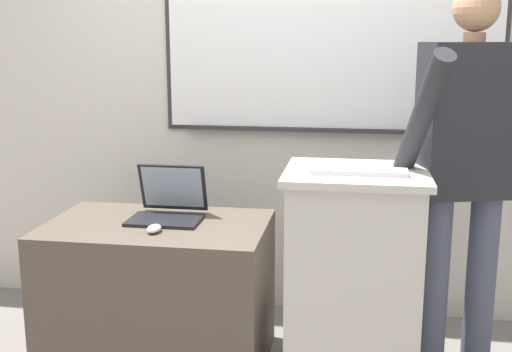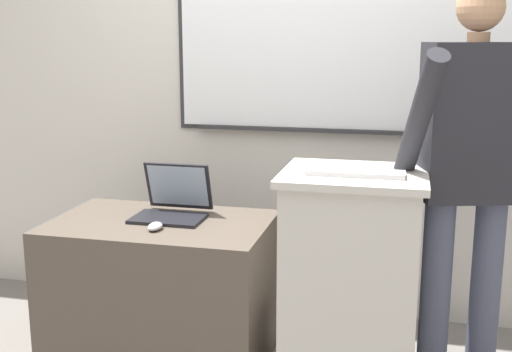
% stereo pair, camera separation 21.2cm
% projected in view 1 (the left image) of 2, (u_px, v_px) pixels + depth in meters
% --- Properties ---
extents(back_wall, '(6.40, 0.17, 2.68)m').
position_uv_depth(back_wall, '(296.00, 74.00, 3.53)').
color(back_wall, beige).
rests_on(back_wall, ground_plane).
extents(lectern_podium, '(0.59, 0.52, 1.01)m').
position_uv_depth(lectern_podium, '(353.00, 285.00, 2.75)').
color(lectern_podium, '#BCB7AD').
rests_on(lectern_podium, ground_plane).
extents(side_desk, '(1.03, 0.66, 0.70)m').
position_uv_depth(side_desk, '(159.00, 293.00, 3.06)').
color(side_desk, '#4C4238').
rests_on(side_desk, ground_plane).
extents(person_presenter, '(0.58, 0.64, 1.76)m').
position_uv_depth(person_presenter, '(466.00, 163.00, 2.75)').
color(person_presenter, '#474C60').
rests_on(person_presenter, ground_plane).
extents(laptop, '(0.34, 0.30, 0.25)m').
position_uv_depth(laptop, '(169.00, 204.00, 3.06)').
color(laptop, black).
rests_on(laptop, side_desk).
extents(wireless_keyboard, '(0.39, 0.11, 0.02)m').
position_uv_depth(wireless_keyboard, '(359.00, 171.00, 2.58)').
color(wireless_keyboard, silver).
rests_on(wireless_keyboard, lectern_podium).
extents(computer_mouse_by_laptop, '(0.06, 0.10, 0.03)m').
position_uv_depth(computer_mouse_by_laptop, '(154.00, 229.00, 2.84)').
color(computer_mouse_by_laptop, '#BCBCC1').
rests_on(computer_mouse_by_laptop, side_desk).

